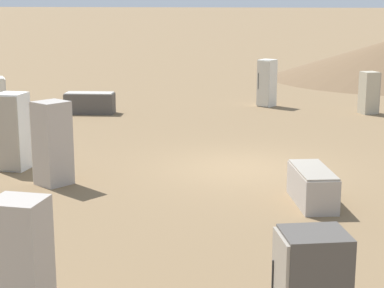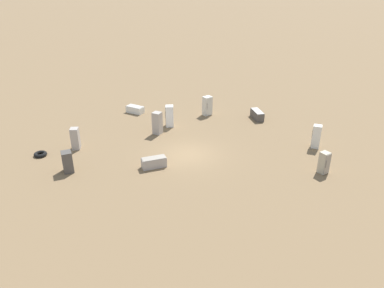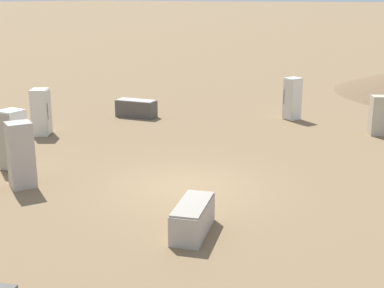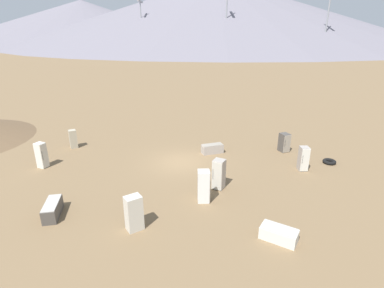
{
  "view_description": "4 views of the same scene",
  "coord_description": "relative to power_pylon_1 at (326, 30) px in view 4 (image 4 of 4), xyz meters",
  "views": [
    {
      "loc": [
        3.31,
        -15.05,
        4.02
      ],
      "look_at": [
        -0.9,
        -1.44,
        0.87
      ],
      "focal_mm": 60.0,
      "sensor_mm": 36.0,
      "label": 1
    },
    {
      "loc": [
        24.85,
        0.53,
        12.88
      ],
      "look_at": [
        -0.02,
        0.29,
        0.86
      ],
      "focal_mm": 35.0,
      "sensor_mm": 36.0,
      "label": 2
    },
    {
      "loc": [
        8.47,
        -11.59,
        5.26
      ],
      "look_at": [
        0.41,
        -0.22,
        1.4
      ],
      "focal_mm": 50.0,
      "sensor_mm": 36.0,
      "label": 3
    },
    {
      "loc": [
        -20.37,
        -1.74,
        9.09
      ],
      "look_at": [
        -0.79,
        -0.84,
        1.76
      ],
      "focal_mm": 28.0,
      "sensor_mm": 36.0,
      "label": 4
    }
  ],
  "objects": [
    {
      "name": "ground_plane",
      "position": [
        -116.25,
        51.68,
        -9.92
      ],
      "size": [
        1000.0,
        1000.0,
        0.0
      ],
      "primitive_type": "plane",
      "color": "brown"
    },
    {
      "name": "mountain_ridge_0",
      "position": [
        109.95,
        42.95,
        13.47
      ],
      "size": [
        294.53,
        294.53,
        46.78
      ],
      "color": "slate",
      "rests_on": "ground_plane"
    },
    {
      "name": "mountain_ridge_1",
      "position": [
        135.24,
        155.98,
        7.41
      ],
      "size": [
        218.31,
        218.31,
        34.67
      ],
      "color": "slate",
      "rests_on": "ground_plane"
    },
    {
      "name": "power_pylon_1",
      "position": [
        0.0,
        0.0,
        0.0
      ],
      "size": [
        11.17,
        3.83,
        31.92
      ],
      "color": "gray",
      "rests_on": "ground_plane"
    },
    {
      "name": "power_pylon_2",
      "position": [
        10.53,
        41.14,
        0.37
      ],
      "size": [
        11.59,
        3.97,
        33.11
      ],
      "color": "gray",
      "rests_on": "ground_plane"
    },
    {
      "name": "power_pylon_3",
      "position": [
        21.07,
        82.28,
        -1.17
      ],
      "size": [
        9.85,
        3.38,
        28.14
      ],
      "color": "gray",
      "rests_on": "ground_plane"
    },
    {
      "name": "discarded_fridge_0",
      "position": [
        -113.65,
        43.54,
        -9.18
      ],
      "size": [
        0.97,
        0.9,
        1.5
      ],
      "rotation": [
        0.0,
        0.0,
        1.98
      ],
      "color": "#4C4742",
      "rests_on": "ground_plane"
    },
    {
      "name": "discarded_fridge_1",
      "position": [
        -123.47,
        57.88,
        -9.54
      ],
      "size": [
        1.91,
        1.08,
        0.78
      ],
      "rotation": [
        0.0,
        0.0,
        4.94
      ],
      "color": "#4C4742",
      "rests_on": "ground_plane"
    },
    {
      "name": "discarded_fridge_2",
      "position": [
        -121.64,
        49.97,
        -8.98
      ],
      "size": [
        0.69,
        0.74,
        1.89
      ],
      "rotation": [
        0.0,
        0.0,
        3.21
      ],
      "color": "white",
      "rests_on": "ground_plane"
    },
    {
      "name": "discarded_fridge_3",
      "position": [
        -124.93,
        46.45,
        -9.6
      ],
      "size": [
        1.5,
        1.84,
        0.65
      ],
      "rotation": [
        0.0,
        0.0,
        2.64
      ],
      "color": "silver",
      "rests_on": "ground_plane"
    },
    {
      "name": "discarded_fridge_4",
      "position": [
        -120.07,
        49.06,
        -8.98
      ],
      "size": [
        0.89,
        0.88,
        1.89
      ],
      "rotation": [
        0.0,
        0.0,
        1.14
      ],
      "color": "#A89E93",
      "rests_on": "ground_plane"
    },
    {
      "name": "discarded_fridge_5",
      "position": [
        -117.16,
        43.07,
        -9.07
      ],
      "size": [
        0.73,
        0.63,
        1.7
      ],
      "rotation": [
        0.0,
        0.0,
        1.65
      ],
      "color": "#A89E93",
      "rests_on": "ground_plane"
    },
    {
      "name": "discarded_fridge_6",
      "position": [
        -114.31,
        49.34,
        -9.56
      ],
      "size": [
        1.24,
        1.83,
        0.73
      ],
      "rotation": [
        0.0,
        0.0,
        3.51
      ],
      "color": "#A89E93",
      "rests_on": "ground_plane"
    },
    {
      "name": "discarded_fridge_7",
      "position": [
        -113.64,
        60.92,
        -9.15
      ],
      "size": [
        0.79,
        0.78,
        1.54
      ],
      "rotation": [
        0.0,
        0.0,
        5.29
      ],
      "color": "#B2A88E",
      "rests_on": "ground_plane"
    },
    {
      "name": "discarded_fridge_8",
      "position": [
        -124.39,
        53.33,
        -9.02
      ],
      "size": [
        0.96,
        0.99,
        1.8
      ],
      "rotation": [
        0.0,
        0.0,
        5.35
      ],
      "color": "beige",
      "rests_on": "ground_plane"
    },
    {
      "name": "discarded_fridge_9",
      "position": [
        -117.56,
        61.51,
        -9.0
      ],
      "size": [
        0.73,
        0.78,
        1.84
      ],
      "rotation": [
        0.0,
        0.0,
        2.8
      ],
      "color": "silver",
      "rests_on": "ground_plane"
    },
    {
      "name": "scrap_tire",
      "position": [
        -115.94,
        40.72,
        -9.79
      ],
      "size": [
        0.94,
        0.94,
        0.26
      ],
      "color": "black",
      "rests_on": "ground_plane"
    }
  ]
}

